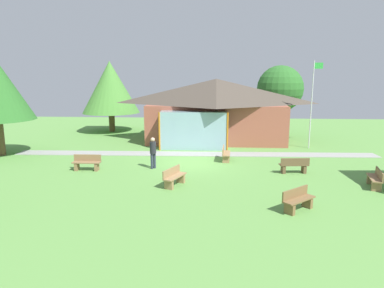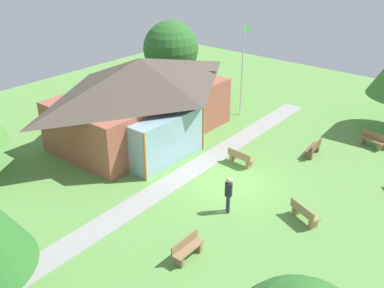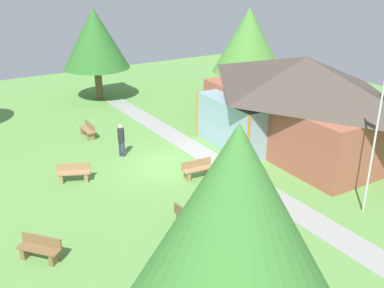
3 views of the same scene
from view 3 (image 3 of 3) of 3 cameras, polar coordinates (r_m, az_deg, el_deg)
The scene contains 13 objects.
ground_plane at distance 21.78m, azimuth -3.68°, elevation -2.80°, with size 44.00×44.00×0.00m, color #609947.
pavilion at distance 24.05m, azimuth 13.59°, elevation 5.45°, with size 11.28×7.54×4.81m.
footpath at distance 22.86m, azimuth 1.66°, elevation -1.45°, with size 23.42×1.30×0.03m, color #999993.
flagpole at distance 17.81m, azimuth 22.62°, elevation 1.15°, with size 0.64×0.08×6.06m.
bench_mid_left at distance 25.83m, azimuth -13.23°, elevation 1.74°, with size 1.50×0.45×0.84m.
bench_front_right at distance 15.98m, azimuth -18.94°, elevation -12.66°, with size 1.42×1.32×0.84m.
bench_rear_near_path at distance 20.43m, azimuth 0.73°, elevation -3.28°, with size 0.54×1.53×0.84m.
bench_mid_right at distance 16.65m, azimuth -0.35°, elevation -9.72°, with size 1.54×0.59×0.84m.
bench_front_center at distance 20.77m, azimuth -14.95°, elevation -3.65°, with size 1.00×1.55×0.84m.
visitor_strolling_lawn at distance 22.67m, azimuth -9.09°, elevation 0.82°, with size 0.34×0.34×1.74m.
tree_behind_pavilion_left at distance 33.11m, azimuth 7.27°, elevation 13.11°, with size 5.11×5.11×6.32m.
tree_west_hedge at distance 32.10m, azimuth -12.35°, elevation 13.10°, with size 4.58×4.58×6.42m.
tree_far_east at distance 8.68m, azimuth 5.53°, elevation -10.86°, with size 4.77×4.77×6.68m.
Camera 3 is at (17.58, -8.92, 9.26)m, focal length 41.52 mm.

